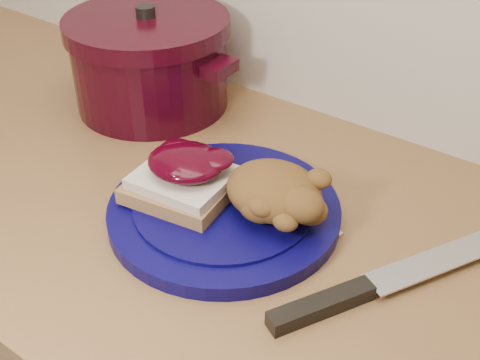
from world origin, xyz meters
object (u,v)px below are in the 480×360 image
Objects in this scene: plate at (224,211)px; dutch_oven at (150,61)px; pepper_grinder at (118,38)px; butter_knife at (289,260)px; chef_knife at (357,292)px.

plate is 0.33m from dutch_oven.
dutch_oven reaches higher than pepper_grinder.
plate is 0.94× the size of dutch_oven.
dutch_oven is (-0.28, 0.17, 0.07)m from plate.
pepper_grinder reaches higher than plate.
pepper_grinder is at bearing 151.78° from plate.
plate is 0.11m from butter_knife.
butter_knife is 0.57m from pepper_grinder.
dutch_oven is (-0.48, 0.20, 0.07)m from chef_knife.
pepper_grinder is (-0.40, 0.21, 0.06)m from plate.
butter_knife is at bearing 114.65° from chef_knife.
dutch_oven reaches higher than chef_knife.
pepper_grinder reaches higher than chef_knife.
butter_knife is 0.53× the size of dutch_oven.
chef_knife is 0.97× the size of dutch_oven.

